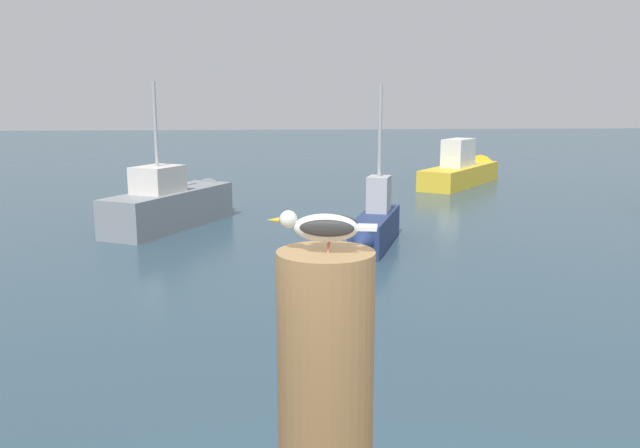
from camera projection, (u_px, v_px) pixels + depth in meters
mooring_post at (326, 397)px, 2.40m from camera, size 0.35×0.35×1.11m
seagull at (324, 226)px, 2.28m from camera, size 0.39×0.18×0.14m
boat_grey at (179, 203)px, 15.61m from camera, size 3.10×4.50×3.39m
boat_yellow at (465, 170)px, 23.11m from camera, size 4.26×5.06×1.79m
boat_navy at (375, 225)px, 13.30m from camera, size 1.59×3.15×3.27m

